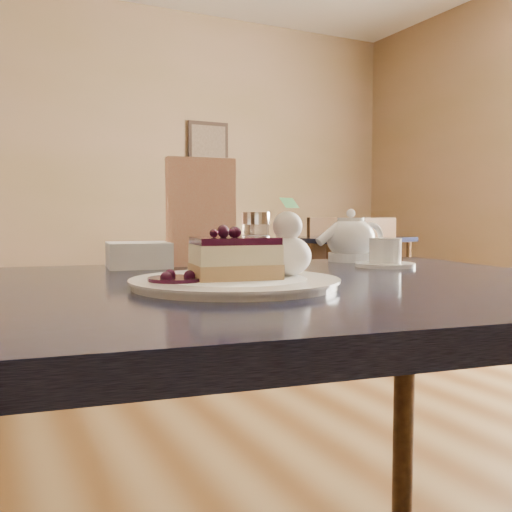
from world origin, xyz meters
name	(u,v)px	position (x,y,z in m)	size (l,w,h in m)	color
main_table	(226,334)	(-0.13, 0.01, 0.68)	(1.32, 0.97, 0.76)	#1C213D
dessert_plate	(235,283)	(-0.13, -0.04, 0.77)	(0.30, 0.30, 0.01)	white
cheesecake_slice	(235,258)	(-0.13, -0.04, 0.81)	(0.13, 0.10, 0.06)	tan
whipped_cream	(287,256)	(-0.05, -0.04, 0.81)	(0.07, 0.07, 0.06)	white
berry_sauce	(177,279)	(-0.22, -0.03, 0.78)	(0.08, 0.08, 0.01)	black
tea_set	(357,243)	(0.30, 0.25, 0.81)	(0.16, 0.27, 0.11)	white
menu_card	(201,212)	(-0.05, 0.32, 0.88)	(0.14, 0.03, 0.22)	#FFE5B9
sugar_shaker	(256,238)	(0.06, 0.29, 0.82)	(0.06, 0.06, 0.11)	white
napkin_stack	(138,255)	(-0.18, 0.34, 0.79)	(0.12, 0.12, 0.05)	white
bg_table_far_right	(347,312)	(2.30, 3.10, 0.06)	(1.09, 1.68, 1.12)	#1C213D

